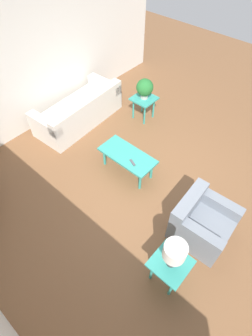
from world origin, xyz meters
name	(u,v)px	position (x,y,z in m)	size (l,w,h in m)	color
ground_plane	(146,185)	(0.00, 0.00, 0.00)	(14.00, 14.00, 0.00)	brown
wall_right	(31,64)	(3.06, 0.00, 1.35)	(0.12, 7.20, 2.70)	silver
sofa	(80,112)	(2.31, -0.45, 0.28)	(1.02, 2.11, 0.74)	silver
armchair	(201,222)	(-1.25, 0.18, 0.31)	(0.87, 0.87, 0.76)	slate
coffee_table	(127,157)	(0.50, -0.04, 0.40)	(1.09, 0.51, 0.46)	teal
side_table_plant	(144,101)	(1.32, -1.54, 0.46)	(0.50, 0.50, 0.55)	teal
side_table_lamp	(170,265)	(-1.29, 1.12, 0.46)	(0.50, 0.50, 0.55)	teal
potted_plant	(145,88)	(1.32, -1.54, 0.80)	(0.38, 0.38, 0.46)	#B2ADA3
table_lamp	(174,253)	(-1.29, 1.12, 0.88)	(0.30, 0.30, 0.49)	#333333
remote_control	(132,163)	(0.29, 0.05, 0.47)	(0.16, 0.10, 0.02)	#4C4C51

